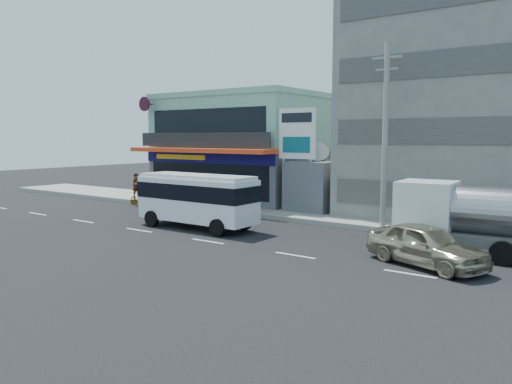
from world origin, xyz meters
TOP-DOWN VIEW (x-y plane):
  - ground at (0.00, 0.00)m, footprint 120.00×120.00m
  - sidewalk at (5.00, 9.50)m, footprint 70.00×5.00m
  - shop_building at (-8.00, 13.95)m, footprint 12.40×11.70m
  - concrete_building at (10.00, 15.00)m, footprint 16.00×12.00m
  - gap_structure at (0.00, 12.00)m, footprint 3.00×6.00m
  - satellite_dish at (0.00, 11.00)m, footprint 1.50×1.50m
  - billboard at (-0.50, 9.20)m, footprint 2.60×0.18m
  - utility_pole_near at (6.00, 7.40)m, footprint 1.60×0.30m
  - minibus at (-2.82, 2.32)m, footprint 7.20×2.55m
  - sedan at (10.11, 1.50)m, footprint 5.39×3.71m
  - tanker_truck at (11.66, 4.47)m, footprint 8.05×2.95m
  - motorcycle_rider at (-12.76, 6.57)m, footprint 1.98×1.08m

SIDE VIEW (x-z plane):
  - ground at x=0.00m, z-range 0.00..0.00m
  - sidewalk at x=5.00m, z-range 0.00..0.30m
  - motorcycle_rider at x=-12.76m, z-range -0.41..2.00m
  - sedan at x=10.11m, z-range 0.00..1.70m
  - tanker_truck at x=11.66m, z-range 0.12..3.24m
  - gap_structure at x=0.00m, z-range 0.00..3.50m
  - minibus at x=-2.82m, z-range 0.29..3.30m
  - satellite_dish at x=0.00m, z-range 3.50..3.65m
  - shop_building at x=-8.00m, z-range 0.00..8.00m
  - billboard at x=-0.50m, z-range 1.48..8.38m
  - utility_pole_near at x=6.00m, z-range 0.15..10.15m
  - concrete_building at x=10.00m, z-range 0.00..14.00m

